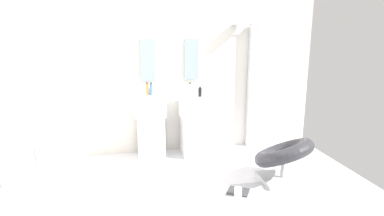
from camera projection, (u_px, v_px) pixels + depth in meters
ground_plane at (189, 198)px, 3.82m from camera, size 4.80×3.60×0.04m
rear_partition at (169, 72)px, 5.09m from camera, size 4.80×0.10×2.60m
pedestal_sink_left at (151, 125)px, 4.88m from camera, size 0.49×0.49×1.07m
pedestal_sink_right at (195, 123)px, 5.01m from camera, size 0.49×0.49×1.07m
vanity_mirror_left at (148, 60)px, 4.92m from camera, size 0.22×0.03×0.64m
vanity_mirror_right at (191, 59)px, 5.05m from camera, size 0.22×0.03×0.64m
shower_column at (251, 84)px, 5.28m from camera, size 0.49×0.24×2.05m
lounge_chair at (283, 156)px, 4.12m from camera, size 1.10×1.10×0.65m
towel_rack at (48, 148)px, 3.62m from camera, size 0.37×0.22×0.95m
area_rug at (235, 201)px, 3.71m from camera, size 1.27×0.77×0.01m
magazine_charcoal at (238, 191)px, 3.89m from camera, size 0.32×0.31×0.02m
coffee_mug at (238, 192)px, 3.78m from camera, size 0.09×0.09×0.11m
soap_bottle_amber at (147, 89)px, 4.88m from camera, size 0.04×0.04×0.19m
soap_bottle_white at (190, 89)px, 4.99m from camera, size 0.05×0.05×0.17m
soap_bottle_blue at (151, 89)px, 4.87m from camera, size 0.05×0.05×0.19m
soap_bottle_black at (200, 92)px, 4.77m from camera, size 0.05×0.05×0.15m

